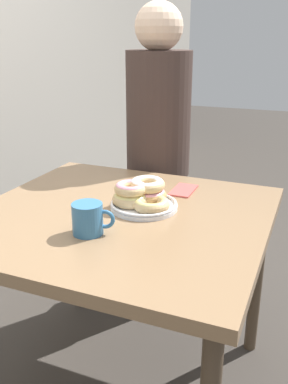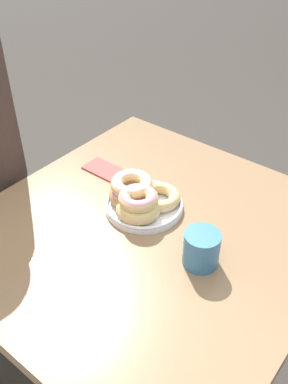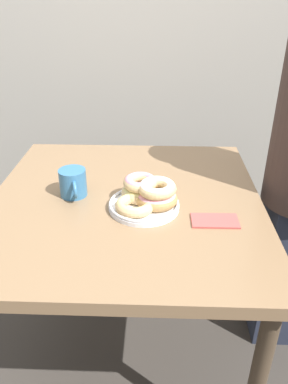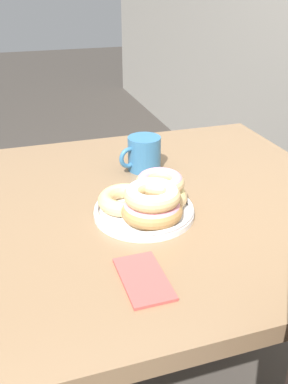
{
  "view_description": "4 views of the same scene",
  "coord_description": "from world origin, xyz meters",
  "px_view_note": "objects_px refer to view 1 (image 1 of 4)",
  "views": [
    {
      "loc": [
        -1.19,
        -0.46,
        1.28
      ],
      "look_at": [
        0.07,
        0.06,
        0.79
      ],
      "focal_mm": 40.0,
      "sensor_mm": 36.0,
      "label": 1
    },
    {
      "loc": [
        -0.54,
        0.82,
        1.53
      ],
      "look_at": [
        0.07,
        0.06,
        0.79
      ],
      "focal_mm": 40.0,
      "sensor_mm": 36.0,
      "label": 2
    },
    {
      "loc": [
        0.1,
        -0.98,
        1.37
      ],
      "look_at": [
        0.07,
        0.06,
        0.79
      ],
      "focal_mm": 35.0,
      "sensor_mm": 36.0,
      "label": 3
    },
    {
      "loc": [
        0.88,
        -0.2,
        1.23
      ],
      "look_at": [
        0.07,
        0.06,
        0.79
      ],
      "focal_mm": 40.0,
      "sensor_mm": 36.0,
      "label": 4
    }
  ],
  "objects_px": {
    "donut_plate": "(142,196)",
    "person_figure": "(158,158)",
    "coffee_mug": "(88,218)",
    "napkin": "(183,190)",
    "dining_table": "(120,234)"
  },
  "relations": [
    {
      "from": "coffee_mug",
      "to": "napkin",
      "type": "bearing_deg",
      "value": -17.68
    },
    {
      "from": "donut_plate",
      "to": "dining_table",
      "type": "bearing_deg",
      "value": 144.77
    },
    {
      "from": "dining_table",
      "to": "donut_plate",
      "type": "height_order",
      "value": "donut_plate"
    },
    {
      "from": "coffee_mug",
      "to": "napkin",
      "type": "height_order",
      "value": "coffee_mug"
    },
    {
      "from": "person_figure",
      "to": "donut_plate",
      "type": "bearing_deg",
      "value": -164.54
    },
    {
      "from": "donut_plate",
      "to": "coffee_mug",
      "type": "height_order",
      "value": "coffee_mug"
    },
    {
      "from": "donut_plate",
      "to": "coffee_mug",
      "type": "relative_size",
      "value": 1.9
    },
    {
      "from": "dining_table",
      "to": "coffee_mug",
      "type": "height_order",
      "value": "coffee_mug"
    },
    {
      "from": "person_figure",
      "to": "napkin",
      "type": "xyz_separation_m",
      "value": [
        -0.36,
        -0.24,
        -0.01
      ]
    },
    {
      "from": "donut_plate",
      "to": "napkin",
      "type": "xyz_separation_m",
      "value": [
        0.21,
        -0.08,
        -0.04
      ]
    },
    {
      "from": "napkin",
      "to": "coffee_mug",
      "type": "bearing_deg",
      "value": 162.32
    },
    {
      "from": "donut_plate",
      "to": "person_figure",
      "type": "relative_size",
      "value": 0.17
    },
    {
      "from": "coffee_mug",
      "to": "person_figure",
      "type": "bearing_deg",
      "value": 6.33
    },
    {
      "from": "dining_table",
      "to": "napkin",
      "type": "bearing_deg",
      "value": -24.64
    },
    {
      "from": "coffee_mug",
      "to": "napkin",
      "type": "xyz_separation_m",
      "value": [
        0.47,
        -0.15,
        -0.05
      ]
    }
  ]
}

